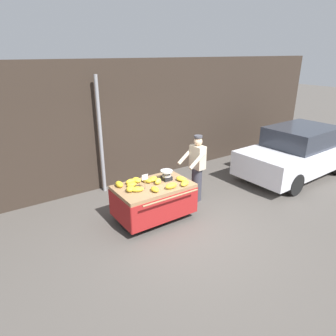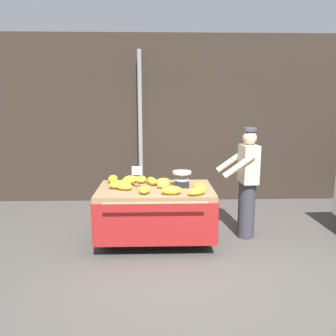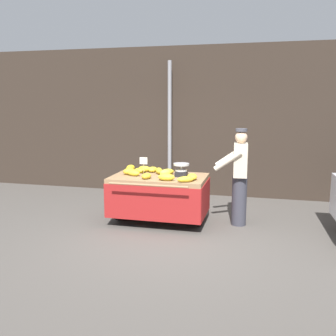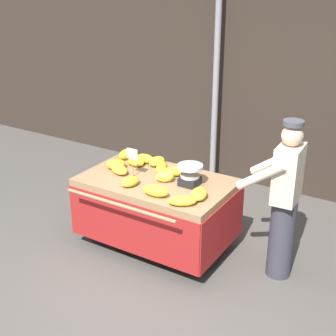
# 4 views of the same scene
# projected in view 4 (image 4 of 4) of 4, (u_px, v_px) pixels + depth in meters

# --- Properties ---
(ground_plane) EXTENTS (60.00, 60.00, 0.00)m
(ground_plane) POSITION_uv_depth(u_px,v_px,m) (147.00, 292.00, 4.75)
(ground_plane) COLOR #514C47
(back_wall) EXTENTS (16.00, 0.24, 3.43)m
(back_wall) POSITION_uv_depth(u_px,v_px,m) (272.00, 71.00, 6.59)
(back_wall) COLOR #332821
(back_wall) RESTS_ON ground
(street_pole) EXTENTS (0.09, 0.09, 3.08)m
(street_pole) POSITION_uv_depth(u_px,v_px,m) (216.00, 82.00, 6.74)
(street_pole) COLOR gray
(street_pole) RESTS_ON ground
(banana_cart) EXTENTS (1.70, 1.24, 0.86)m
(banana_cart) POSITION_uv_depth(u_px,v_px,m) (157.00, 198.00, 5.33)
(banana_cart) COLOR #93704C
(banana_cart) RESTS_ON ground
(weighing_scale) EXTENTS (0.28, 0.28, 0.24)m
(weighing_scale) POSITION_uv_depth(u_px,v_px,m) (190.00, 175.00, 5.05)
(weighing_scale) COLOR black
(weighing_scale) RESTS_ON banana_cart
(price_sign) EXTENTS (0.14, 0.01, 0.34)m
(price_sign) POSITION_uv_depth(u_px,v_px,m) (132.00, 157.00, 5.20)
(price_sign) COLOR #997A51
(price_sign) RESTS_ON banana_cart
(banana_bunch_0) EXTENTS (0.29, 0.27, 0.10)m
(banana_bunch_0) POSITION_uv_depth(u_px,v_px,m) (173.00, 171.00, 5.31)
(banana_bunch_0) COLOR yellow
(banana_bunch_0) RESTS_ON banana_cart
(banana_bunch_1) EXTENTS (0.28, 0.28, 0.12)m
(banana_bunch_1) POSITION_uv_depth(u_px,v_px,m) (116.00, 164.00, 5.49)
(banana_bunch_1) COLOR gold
(banana_bunch_1) RESTS_ON banana_cart
(banana_bunch_2) EXTENTS (0.29, 0.17, 0.12)m
(banana_bunch_2) POSITION_uv_depth(u_px,v_px,m) (156.00, 191.00, 4.82)
(banana_bunch_2) COLOR yellow
(banana_bunch_2) RESTS_ON banana_cart
(banana_bunch_3) EXTENTS (0.24, 0.22, 0.13)m
(banana_bunch_3) POSITION_uv_depth(u_px,v_px,m) (165.00, 177.00, 5.15)
(banana_bunch_3) COLOR yellow
(banana_bunch_3) RESTS_ON banana_cart
(banana_bunch_4) EXTENTS (0.24, 0.13, 0.11)m
(banana_bunch_4) POSITION_uv_depth(u_px,v_px,m) (145.00, 159.00, 5.66)
(banana_bunch_4) COLOR gold
(banana_bunch_4) RESTS_ON banana_cart
(banana_bunch_5) EXTENTS (0.32, 0.28, 0.10)m
(banana_bunch_5) POSITION_uv_depth(u_px,v_px,m) (182.00, 201.00, 4.64)
(banana_bunch_5) COLOR yellow
(banana_bunch_5) RESTS_ON banana_cart
(banana_bunch_6) EXTENTS (0.18, 0.25, 0.10)m
(banana_bunch_6) POSITION_uv_depth(u_px,v_px,m) (130.00, 182.00, 5.06)
(banana_bunch_6) COLOR gold
(banana_bunch_6) RESTS_ON banana_cart
(banana_bunch_7) EXTENTS (0.18, 0.25, 0.10)m
(banana_bunch_7) POSITION_uv_depth(u_px,v_px,m) (157.00, 161.00, 5.60)
(banana_bunch_7) COLOR yellow
(banana_bunch_7) RESTS_ON banana_cart
(banana_bunch_8) EXTENTS (0.24, 0.18, 0.09)m
(banana_bunch_8) POSITION_uv_depth(u_px,v_px,m) (136.00, 162.00, 5.59)
(banana_bunch_8) COLOR gold
(banana_bunch_8) RESTS_ON banana_cart
(banana_bunch_9) EXTENTS (0.24, 0.30, 0.10)m
(banana_bunch_9) POSITION_uv_depth(u_px,v_px,m) (199.00, 194.00, 4.77)
(banana_bunch_9) COLOR yellow
(banana_bunch_9) RESTS_ON banana_cart
(banana_bunch_10) EXTENTS (0.16, 0.25, 0.12)m
(banana_bunch_10) POSITION_uv_depth(u_px,v_px,m) (127.00, 154.00, 5.80)
(banana_bunch_10) COLOR gold
(banana_bunch_10) RESTS_ON banana_cart
(banana_bunch_11) EXTENTS (0.21, 0.29, 0.11)m
(banana_bunch_11) POSITION_uv_depth(u_px,v_px,m) (162.00, 168.00, 5.40)
(banana_bunch_11) COLOR gold
(banana_bunch_11) RESTS_ON banana_cart
(banana_bunch_12) EXTENTS (0.31, 0.26, 0.10)m
(banana_bunch_12) POSITION_uv_depth(u_px,v_px,m) (119.00, 169.00, 5.37)
(banana_bunch_12) COLOR yellow
(banana_bunch_12) RESTS_ON banana_cart
(vendor_person) EXTENTS (0.60, 0.54, 1.71)m
(vendor_person) POSITION_uv_depth(u_px,v_px,m) (284.00, 201.00, 4.71)
(vendor_person) COLOR #383842
(vendor_person) RESTS_ON ground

